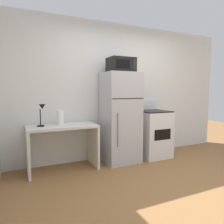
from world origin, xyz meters
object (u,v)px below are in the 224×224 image
at_px(paper_towel_roll, 60,118).
at_px(desk_lamp, 42,111).
at_px(oven_range, 153,133).
at_px(desk, 62,139).
at_px(microwave, 121,65).
at_px(refrigerator, 120,118).

bearing_deg(paper_towel_roll, desk_lamp, -176.44).
bearing_deg(oven_range, desk_lamp, 178.88).
xyz_separation_m(desk_lamp, paper_towel_roll, (0.29, 0.02, -0.12)).
bearing_deg(paper_towel_roll, desk, -58.59).
xyz_separation_m(desk, desk_lamp, (-0.31, 0.02, 0.47)).
relative_size(paper_towel_roll, oven_range, 0.22).
height_order(desk, microwave, microwave).
bearing_deg(desk, microwave, -2.19).
bearing_deg(microwave, desk, 177.81).
bearing_deg(refrigerator, desk_lamp, 178.53).
bearing_deg(desk, oven_range, -0.81).
relative_size(desk, oven_range, 1.02).
height_order(desk_lamp, microwave, microwave).
bearing_deg(refrigerator, microwave, -89.67).
distance_m(desk, oven_range, 1.80).
height_order(refrigerator, microwave, microwave).
distance_m(desk, microwave, 1.64).
relative_size(desk_lamp, paper_towel_roll, 1.47).
height_order(paper_towel_roll, refrigerator, refrigerator).
bearing_deg(refrigerator, paper_towel_roll, 177.19).
height_order(desk, refrigerator, refrigerator).
bearing_deg(desk_lamp, oven_range, -1.12).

